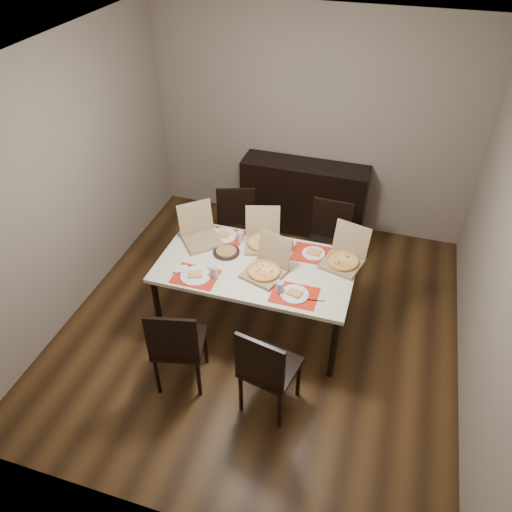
{
  "coord_description": "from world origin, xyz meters",
  "views": [
    {
      "loc": [
        1.0,
        -3.4,
        3.66
      ],
      "look_at": [
        -0.06,
        0.01,
        0.85
      ],
      "focal_mm": 35.0,
      "sensor_mm": 36.0,
      "label": 1
    }
  ],
  "objects_px": {
    "dining_table": "(256,270)",
    "chair_near_right": "(266,369)",
    "chair_near_left": "(177,344)",
    "chair_far_left": "(236,227)",
    "pizza_box_center": "(266,268)",
    "soda_bottle": "(187,220)",
    "dip_bowl": "(271,256)",
    "sideboard": "(303,197)",
    "chair_far_right": "(328,240)"
  },
  "relations": [
    {
      "from": "dip_bowl",
      "to": "soda_bottle",
      "type": "relative_size",
      "value": 0.38
    },
    {
      "from": "dining_table",
      "to": "pizza_box_center",
      "type": "relative_size",
      "value": 3.97
    },
    {
      "from": "chair_near_right",
      "to": "dip_bowl",
      "type": "bearing_deg",
      "value": 104.3
    },
    {
      "from": "chair_near_left",
      "to": "chair_near_right",
      "type": "xyz_separation_m",
      "value": [
        0.78,
        -0.02,
        0.0
      ]
    },
    {
      "from": "chair_far_left",
      "to": "pizza_box_center",
      "type": "xyz_separation_m",
      "value": [
        0.61,
        -0.93,
        0.29
      ]
    },
    {
      "from": "dining_table",
      "to": "chair_near_left",
      "type": "bearing_deg",
      "value": -113.67
    },
    {
      "from": "dining_table",
      "to": "chair_near_right",
      "type": "bearing_deg",
      "value": -68.13
    },
    {
      "from": "sideboard",
      "to": "pizza_box_center",
      "type": "height_order",
      "value": "pizza_box_center"
    },
    {
      "from": "chair_far_left",
      "to": "soda_bottle",
      "type": "distance_m",
      "value": 0.72
    },
    {
      "from": "chair_far_left",
      "to": "chair_far_right",
      "type": "distance_m",
      "value": 1.01
    },
    {
      "from": "dining_table",
      "to": "pizza_box_center",
      "type": "bearing_deg",
      "value": -36.91
    },
    {
      "from": "sideboard",
      "to": "soda_bottle",
      "type": "relative_size",
      "value": 4.86
    },
    {
      "from": "chair_near_right",
      "to": "pizza_box_center",
      "type": "bearing_deg",
      "value": 106.79
    },
    {
      "from": "soda_bottle",
      "to": "chair_far_left",
      "type": "bearing_deg",
      "value": 58.04
    },
    {
      "from": "chair_near_left",
      "to": "chair_near_right",
      "type": "height_order",
      "value": "same"
    },
    {
      "from": "chair_near_left",
      "to": "dip_bowl",
      "type": "relative_size",
      "value": 7.94
    },
    {
      "from": "dining_table",
      "to": "chair_far_right",
      "type": "distance_m",
      "value": 1.06
    },
    {
      "from": "chair_near_left",
      "to": "dining_table",
      "type": "bearing_deg",
      "value": 66.33
    },
    {
      "from": "chair_far_left",
      "to": "soda_bottle",
      "type": "height_order",
      "value": "soda_bottle"
    },
    {
      "from": "sideboard",
      "to": "dip_bowl",
      "type": "height_order",
      "value": "sideboard"
    },
    {
      "from": "dip_bowl",
      "to": "pizza_box_center",
      "type": "bearing_deg",
      "value": -85.21
    },
    {
      "from": "chair_near_right",
      "to": "chair_far_right",
      "type": "relative_size",
      "value": 1.0
    },
    {
      "from": "chair_near_left",
      "to": "dip_bowl",
      "type": "xyz_separation_m",
      "value": [
        0.51,
        1.07,
        0.25
      ]
    },
    {
      "from": "sideboard",
      "to": "chair_near_left",
      "type": "relative_size",
      "value": 1.61
    },
    {
      "from": "dining_table",
      "to": "pizza_box_center",
      "type": "distance_m",
      "value": 0.19
    },
    {
      "from": "chair_near_right",
      "to": "soda_bottle",
      "type": "height_order",
      "value": "soda_bottle"
    },
    {
      "from": "chair_near_left",
      "to": "chair_far_left",
      "type": "height_order",
      "value": "same"
    },
    {
      "from": "chair_far_left",
      "to": "dip_bowl",
      "type": "xyz_separation_m",
      "value": [
        0.59,
        -0.7,
        0.25
      ]
    },
    {
      "from": "chair_far_left",
      "to": "chair_near_left",
      "type": "bearing_deg",
      "value": -87.33
    },
    {
      "from": "dining_table",
      "to": "chair_far_left",
      "type": "relative_size",
      "value": 1.94
    },
    {
      "from": "soda_bottle",
      "to": "chair_near_right",
      "type": "bearing_deg",
      "value": -46.54
    },
    {
      "from": "chair_far_left",
      "to": "dip_bowl",
      "type": "height_order",
      "value": "chair_far_left"
    },
    {
      "from": "chair_near_right",
      "to": "soda_bottle",
      "type": "relative_size",
      "value": 3.01
    },
    {
      "from": "chair_far_left",
      "to": "soda_bottle",
      "type": "xyz_separation_m",
      "value": [
        -0.33,
        -0.53,
        0.37
      ]
    },
    {
      "from": "dining_table",
      "to": "chair_near_right",
      "type": "xyz_separation_m",
      "value": [
        0.38,
        -0.95,
        -0.17
      ]
    },
    {
      "from": "dining_table",
      "to": "soda_bottle",
      "type": "relative_size",
      "value": 5.83
    },
    {
      "from": "chair_near_right",
      "to": "pizza_box_center",
      "type": "xyz_separation_m",
      "value": [
        -0.26,
        0.85,
        0.29
      ]
    },
    {
      "from": "sideboard",
      "to": "chair_near_right",
      "type": "bearing_deg",
      "value": -83.28
    },
    {
      "from": "chair_near_left",
      "to": "sideboard",
      "type": "bearing_deg",
      "value": 80.19
    },
    {
      "from": "pizza_box_center",
      "to": "soda_bottle",
      "type": "height_order",
      "value": "pizza_box_center"
    },
    {
      "from": "chair_far_right",
      "to": "pizza_box_center",
      "type": "distance_m",
      "value": 1.11
    },
    {
      "from": "sideboard",
      "to": "chair_far_left",
      "type": "xyz_separation_m",
      "value": [
        -0.55,
        -0.93,
        0.06
      ]
    },
    {
      "from": "dining_table",
      "to": "soda_bottle",
      "type": "height_order",
      "value": "soda_bottle"
    },
    {
      "from": "chair_near_right",
      "to": "chair_far_left",
      "type": "relative_size",
      "value": 1.0
    },
    {
      "from": "chair_near_left",
      "to": "chair_near_right",
      "type": "bearing_deg",
      "value": -1.7
    },
    {
      "from": "dining_table",
      "to": "chair_near_left",
      "type": "relative_size",
      "value": 1.94
    },
    {
      "from": "chair_far_right",
      "to": "soda_bottle",
      "type": "distance_m",
      "value": 1.51
    },
    {
      "from": "dip_bowl",
      "to": "dining_table",
      "type": "bearing_deg",
      "value": -125.71
    },
    {
      "from": "chair_near_right",
      "to": "chair_far_left",
      "type": "xyz_separation_m",
      "value": [
        -0.87,
        1.79,
        0.0
      ]
    },
    {
      "from": "dining_table",
      "to": "soda_bottle",
      "type": "distance_m",
      "value": 0.9
    }
  ]
}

